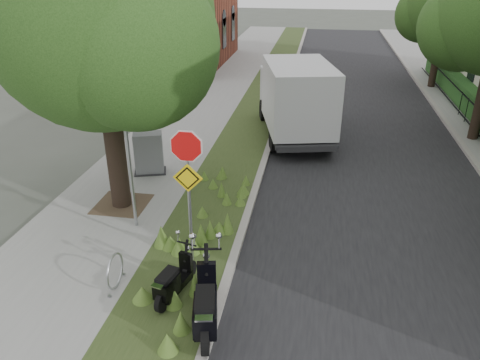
# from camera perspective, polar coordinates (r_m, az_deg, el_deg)

# --- Properties ---
(ground) EXTENTS (120.00, 120.00, 0.00)m
(ground) POSITION_cam_1_polar(r_m,az_deg,el_deg) (10.16, 1.15, -12.84)
(ground) COLOR #4C5147
(ground) RESTS_ON ground
(sidewalk_near) EXTENTS (3.50, 60.00, 0.12)m
(sidewalk_near) POSITION_cam_1_polar(r_m,az_deg,el_deg) (19.70, -6.75, 6.85)
(sidewalk_near) COLOR gray
(sidewalk_near) RESTS_ON ground
(verge) EXTENTS (2.00, 60.00, 0.12)m
(verge) POSITION_cam_1_polar(r_m,az_deg,el_deg) (19.13, 1.24, 6.45)
(verge) COLOR #2F411C
(verge) RESTS_ON ground
(kerb_near) EXTENTS (0.20, 60.00, 0.13)m
(kerb_near) POSITION_cam_1_polar(r_m,az_deg,el_deg) (19.01, 4.24, 6.28)
(kerb_near) COLOR #9E9991
(kerb_near) RESTS_ON ground
(road) EXTENTS (7.00, 60.00, 0.01)m
(road) POSITION_cam_1_polar(r_m,az_deg,el_deg) (19.05, 14.80, 5.34)
(road) COLOR black
(road) RESTS_ON ground
(kerb_far) EXTENTS (0.20, 60.00, 0.13)m
(kerb_far) POSITION_cam_1_polar(r_m,az_deg,el_deg) (19.68, 25.02, 4.58)
(kerb_far) COLOR #9E9991
(kerb_far) RESTS_ON ground
(street_tree_main) EXTENTS (6.21, 5.54, 7.66)m
(street_tree_main) POSITION_cam_1_polar(r_m,az_deg,el_deg) (12.04, -16.88, 17.33)
(street_tree_main) COLOR black
(street_tree_main) RESTS_ON ground
(bare_post) EXTENTS (0.08, 0.08, 4.00)m
(bare_post) POSITION_cam_1_polar(r_m,az_deg,el_deg) (11.41, -13.46, 3.28)
(bare_post) COLOR #A5A8AD
(bare_post) RESTS_ON ground
(bike_hoop) EXTENTS (0.06, 0.78, 0.77)m
(bike_hoop) POSITION_cam_1_polar(r_m,az_deg,el_deg) (10.08, -15.00, -10.68)
(bike_hoop) COLOR #A5A8AD
(bike_hoop) RESTS_ON ground
(sign_assembly) EXTENTS (0.94, 0.08, 3.22)m
(sign_assembly) POSITION_cam_1_polar(r_m,az_deg,el_deg) (9.70, -6.41, 1.13)
(sign_assembly) COLOR #A5A8AD
(sign_assembly) RESTS_ON ground
(far_tree_c) EXTENTS (4.37, 3.89, 5.93)m
(far_tree_c) POSITION_cam_1_polar(r_m,az_deg,el_deg) (26.67, 23.52, 18.50)
(far_tree_c) COLOR black
(far_tree_c) RESTS_ON ground
(scooter_near) EXTENTS (0.55, 1.49, 0.72)m
(scooter_near) POSITION_cam_1_polar(r_m,az_deg,el_deg) (9.54, -8.31, -12.52)
(scooter_near) COLOR black
(scooter_near) RESTS_ON ground
(scooter_far) EXTENTS (0.67, 1.97, 0.95)m
(scooter_far) POSITION_cam_1_polar(r_m,az_deg,el_deg) (8.70, -4.18, -15.69)
(scooter_far) COLOR black
(scooter_far) RESTS_ON ground
(box_truck) EXTENTS (3.31, 5.81, 2.48)m
(box_truck) POSITION_cam_1_polar(r_m,az_deg,el_deg) (17.87, 6.79, 10.12)
(box_truck) COLOR #262628
(box_truck) RESTS_ON ground
(utility_cabinet) EXTENTS (1.13, 0.92, 1.31)m
(utility_cabinet) POSITION_cam_1_polar(r_m,az_deg,el_deg) (14.92, -11.05, 3.16)
(utility_cabinet) COLOR #262628
(utility_cabinet) RESTS_ON ground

